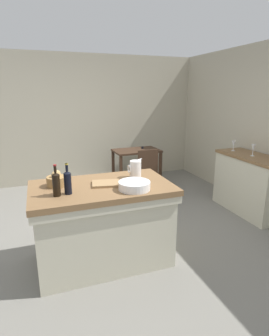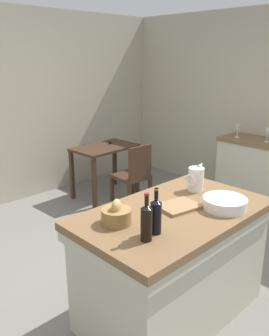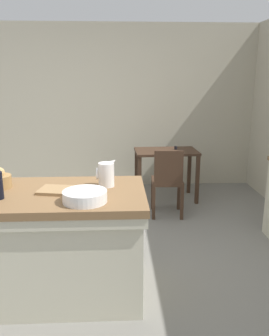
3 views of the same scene
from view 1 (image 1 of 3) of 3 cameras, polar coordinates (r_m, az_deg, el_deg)
name	(u,v)px [view 1 (image 1 of 3)]	position (r m, az deg, el deg)	size (l,w,h in m)	color
ground_plane	(111,235)	(3.78, -4.99, -13.79)	(6.76, 6.76, 0.00)	slate
wall_back	(77,120)	(5.88, -11.89, 9.85)	(5.32, 0.12, 2.60)	#B2AA93
island_table	(103,221)	(3.08, -6.61, -10.86)	(1.48, 0.88, 0.89)	brown
side_cabinet	(250,184)	(4.65, 22.89, -3.09)	(0.52, 1.20, 0.92)	brown
writing_desk	(136,156)	(5.47, 0.42, 2.57)	(0.92, 0.59, 0.79)	#3D281C
wooden_chair	(146,171)	(4.87, 2.34, -0.67)	(0.42, 0.42, 0.90)	#3D281C
pitcher	(135,169)	(3.12, 0.18, -0.21)	(0.17, 0.13, 0.24)	white
wash_bowl	(134,185)	(2.76, -0.02, -3.66)	(0.32, 0.32, 0.08)	white
bread_basket	(56,180)	(2.97, -15.97, -2.50)	(0.20, 0.20, 0.17)	olive
cutting_board	(106,183)	(2.93, -5.95, -3.23)	(0.29, 0.23, 0.02)	#99754C
wine_bottle_dark	(68,182)	(2.69, -13.77, -2.80)	(0.07, 0.07, 0.30)	black
wine_bottle_amber	(56,183)	(2.67, -16.02, -3.12)	(0.07, 0.07, 0.31)	black
wine_glass_left	(253,148)	(4.48, 23.55, 3.86)	(0.07, 0.07, 0.18)	white
wine_glass_middle	(234,144)	(4.77, 19.98, 4.76)	(0.07, 0.07, 0.17)	white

